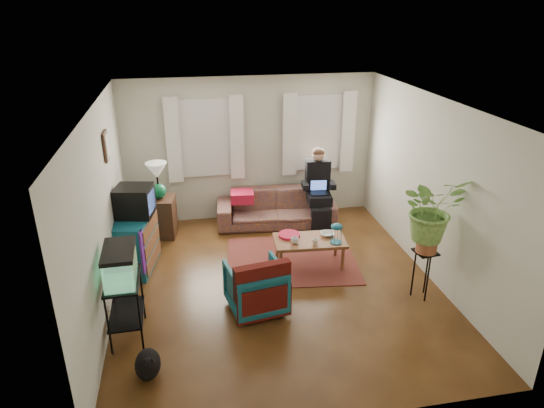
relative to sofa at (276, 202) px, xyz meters
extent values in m
cube|color=#4F2B14|center=(-0.39, -2.05, -0.41)|extent=(4.50, 5.00, 0.01)
cube|color=white|center=(-0.39, -2.05, 2.19)|extent=(4.50, 5.00, 0.01)
cube|color=silver|center=(-0.39, 0.45, 0.89)|extent=(4.50, 0.01, 2.60)
cube|color=silver|center=(-0.39, -4.55, 0.89)|extent=(4.50, 0.01, 2.60)
cube|color=silver|center=(-2.64, -2.05, 0.89)|extent=(0.01, 5.00, 2.60)
cube|color=silver|center=(1.86, -2.05, 0.89)|extent=(0.01, 5.00, 2.60)
cube|color=white|center=(-1.19, 0.43, 1.14)|extent=(1.08, 0.04, 1.38)
cube|color=white|center=(0.86, 0.43, 1.14)|extent=(1.08, 0.04, 1.38)
cube|color=white|center=(-1.19, 0.35, 1.14)|extent=(1.36, 0.06, 1.50)
cube|color=white|center=(0.86, 0.35, 1.14)|extent=(1.36, 0.06, 1.50)
cube|color=#3D2616|center=(-2.60, -1.20, 1.54)|extent=(0.04, 0.32, 0.40)
cube|color=brown|center=(-0.03, -1.40, -0.41)|extent=(2.17, 1.82, 0.01)
imported|color=brown|center=(0.00, 0.00, 0.00)|extent=(2.18, 1.04, 0.83)
cube|color=#402B18|center=(-2.04, -0.11, -0.06)|extent=(0.54, 0.54, 0.70)
cube|color=#135E73|center=(-2.38, -1.17, 0.01)|extent=(0.64, 1.01, 0.84)
cube|color=black|center=(-2.34, -1.08, 0.65)|extent=(0.59, 0.56, 0.45)
cube|color=black|center=(-2.39, -2.82, -0.02)|extent=(0.41, 0.71, 0.79)
cube|color=#7FD899|center=(-2.39, -2.82, 0.58)|extent=(0.37, 0.65, 0.41)
ellipsoid|color=black|center=(-2.12, -3.57, -0.23)|extent=(0.34, 0.47, 0.36)
imported|color=#105963|center=(-0.78, -2.56, -0.05)|extent=(0.81, 0.77, 0.72)
cube|color=#9E0A0A|center=(-0.73, -2.84, 0.10)|extent=(0.74, 0.29, 0.59)
cube|color=brown|center=(0.21, -1.59, -0.19)|extent=(1.11, 0.66, 0.44)
imported|color=white|center=(-0.04, -1.67, 0.08)|extent=(0.13, 0.13, 0.10)
imported|color=beige|center=(0.24, -1.76, 0.08)|extent=(0.10, 0.10, 0.09)
imported|color=white|center=(0.51, -1.51, 0.06)|extent=(0.23, 0.23, 0.05)
cylinder|color=#B21414|center=(-0.07, -1.42, 0.05)|extent=(0.36, 0.36, 0.04)
cube|color=black|center=(1.50, -2.70, -0.06)|extent=(0.33, 0.33, 0.70)
imported|color=#599947|center=(1.50, -2.70, 0.78)|extent=(0.88, 0.79, 0.89)
camera|label=1|loc=(-1.57, -7.90, 3.39)|focal=32.00mm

